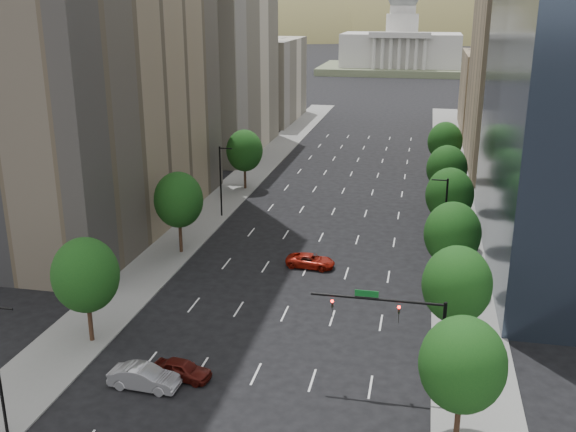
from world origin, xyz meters
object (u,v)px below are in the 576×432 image
Objects in this scene: traffic_signal at (406,324)px; car_silver at (144,377)px; car_maroon at (182,369)px; capitol at (401,49)px; car_red_far at (310,261)px.

car_silver is at bearing -169.37° from traffic_signal.
car_maroon is 2.77m from car_silver.
capitol is 11.98× the size of car_silver.
capitol reaches higher than traffic_signal.
car_red_far is at bearing -89.90° from capitol.
car_silver is 25.36m from car_red_far.
traffic_signal is 23.66m from car_red_far.
car_silver reaches higher than car_red_far.
capitol is 14.04× the size of car_maroon.
traffic_signal is at bearing -77.02° from car_silver.
car_maroon reaches higher than car_red_far.
traffic_signal is 1.82× the size of car_silver.
car_maroon is (-5.00, -221.35, -7.85)m from capitol.
traffic_signal is 0.15× the size of capitol.
traffic_signal reaches higher than car_maroon.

